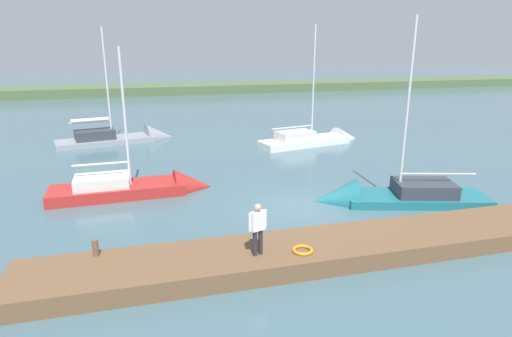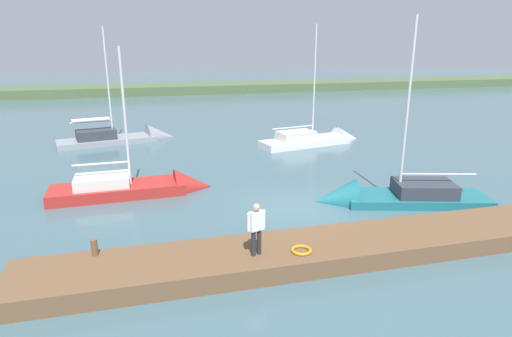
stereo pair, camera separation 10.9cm
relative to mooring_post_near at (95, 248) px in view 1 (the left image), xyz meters
The scene contains 10 objects.
ground_plane 8.73m from the mooring_post_near, 155.09° to the right, with size 200.00×200.00×0.00m, color #42606B.
far_shoreline 52.32m from the mooring_post_near, 98.67° to the right, with size 180.00×8.00×2.40m, color #4C603D.
dock_pier 7.95m from the mooring_post_near, behind, with size 20.74×2.50×0.61m, color brown.
mooring_post_near is the anchor object (origin of this frame).
life_ring_buoy 6.41m from the mooring_post_near, 167.63° to the left, with size 0.66×0.66×0.10m, color orange.
sailboat_far_left 20.36m from the mooring_post_near, 132.15° to the right, with size 8.14×3.61×9.12m.
sailboat_mid_channel 7.43m from the mooring_post_near, 100.81° to the right, with size 7.56×2.28×7.76m.
sailboat_near_dock 12.46m from the mooring_post_near, 164.72° to the right, with size 7.95×4.06×9.06m.
sailboat_inner_slip 19.32m from the mooring_post_near, 91.14° to the right, with size 8.58×3.97×9.15m.
person_on_dock 5.04m from the mooring_post_near, 165.99° to the left, with size 0.62×0.35×1.68m.
Camera 1 is at (6.10, 16.31, 6.87)m, focal length 29.72 mm.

